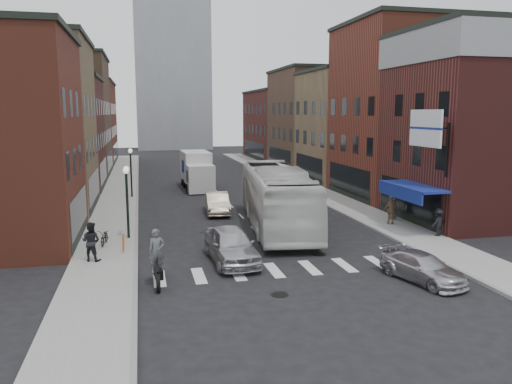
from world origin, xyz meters
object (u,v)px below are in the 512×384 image
Objects in this scene: streetlamp_far at (131,163)px; box_truck at (197,171)px; bike_rack at (123,243)px; transit_bus at (277,197)px; ped_left_solo at (91,241)px; sedan_left_near at (231,245)px; ped_right_c at (393,206)px; motorcycle_rider at (157,259)px; sedan_left_far at (217,203)px; parked_bicycle at (105,237)px; billboard_sign at (427,129)px; curb_car at (422,268)px; ped_right_a at (438,222)px; ped_right_b at (391,211)px; streetlamp_near at (127,189)px.

streetlamp_far is 0.52× the size of box_truck.
transit_bus reaches higher than bike_rack.
transit_bus is (9.10, 4.05, 1.33)m from bike_rack.
sedan_left_near is at bearing -167.17° from ped_left_solo.
transit_bus is (3.03, -16.85, 0.20)m from box_truck.
motorcycle_rider is at bearing 6.58° from ped_right_c.
box_truck is 11.94m from sedan_left_far.
bike_rack is 0.51× the size of parked_bicycle.
transit_bus is 7.87m from sedan_left_near.
sedan_left_near is (-4.07, -6.66, -1.04)m from transit_bus.
bike_rack is at bearing -148.75° from transit_bus.
motorcycle_rider is (-14.68, -4.38, -5.01)m from billboard_sign.
curb_car is 7.91m from ped_right_a.
ped_right_b is at bearing 8.95° from bike_rack.
motorcycle_rider is (1.50, -5.18, 0.57)m from bike_rack.
sedan_left_near reaches higher than bike_rack.
ped_right_a is (8.10, -4.87, -0.95)m from transit_bus.
bike_rack is 0.48× the size of ped_right_c.
streetlamp_near reaches higher than sedan_left_far.
streetlamp_near is 1.01× the size of curb_car.
sedan_left_far is at bearing 63.89° from motorcycle_rider.
ped_right_c is (10.81, -5.04, 0.25)m from sedan_left_far.
sedan_left_far is at bearing 81.52° from sedan_left_near.
billboard_sign is 0.84× the size of sedan_left_far.
box_truck is at bearing 87.50° from curb_car.
ped_right_c is at bearing 52.39° from curb_car.
motorcycle_rider is 1.44× the size of ped_right_b.
streetlamp_far is 0.83× the size of sedan_left_near.
streetlamp_far reaches higher than transit_bus.
billboard_sign is 23.92m from streetlamp_far.
ped_right_a is (17.20, -0.82, 0.39)m from bike_rack.
streetlamp_far reaches higher than sedan_left_far.
ped_right_c is at bearing -58.88° from box_truck.
sedan_left_near is 2.98× the size of ped_right_b.
box_truck reaches higher than ped_right_c.
transit_bus is at bearing 23.98° from bike_rack.
bike_rack is 0.10× the size of box_truck.
sedan_left_near is at bearing 133.39° from curb_car.
transit_bus reaches higher than curb_car.
parked_bicycle is at bearing -135.31° from streetlamp_near.
sedan_left_far is 10.35m from parked_bicycle.
transit_bus is at bearing -129.06° from ped_left_solo.
streetlamp_far reaches higher than curb_car.
ped_left_solo is 18.61m from ped_right_a.
streetlamp_far is 15.42m from parked_bicycle.
streetlamp_far is (0.00, 14.00, 0.00)m from streetlamp_near.
sedan_left_far is at bearing 96.00° from curb_car.
sedan_left_far is at bearing 135.71° from billboard_sign.
billboard_sign reaches higher than ped_right_c.
parked_bicycle is at bearing -111.65° from box_truck.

